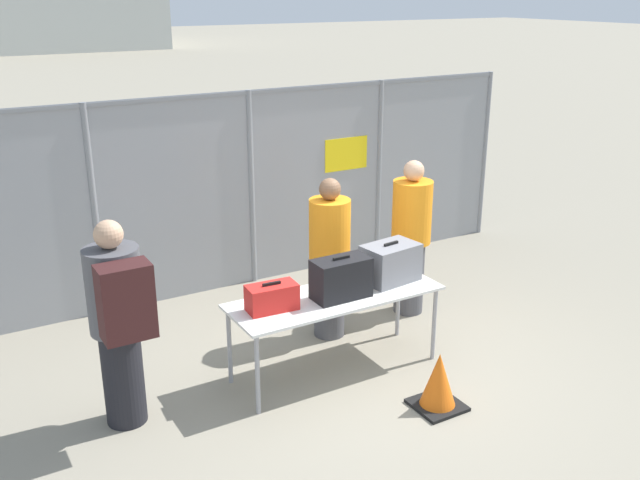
{
  "coord_description": "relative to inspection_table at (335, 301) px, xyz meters",
  "views": [
    {
      "loc": [
        -3.31,
        -4.72,
        3.32
      ],
      "look_at": [
        -0.08,
        0.8,
        1.05
      ],
      "focal_mm": 40.0,
      "sensor_mm": 36.0,
      "label": 1
    }
  ],
  "objects": [
    {
      "name": "ground_plane",
      "position": [
        0.28,
        -0.2,
        -0.69
      ],
      "size": [
        120.0,
        120.0,
        0.0
      ],
      "primitive_type": "plane",
      "color": "gray"
    },
    {
      "name": "fence_section",
      "position": [
        0.29,
        2.3,
        0.49
      ],
      "size": [
        7.18,
        0.07,
        2.26
      ],
      "color": "gray",
      "rests_on": "ground_plane"
    },
    {
      "name": "inspection_table",
      "position": [
        0.0,
        0.0,
        0.0
      ],
      "size": [
        1.94,
        0.69,
        0.75
      ],
      "color": "silver",
      "rests_on": "ground_plane"
    },
    {
      "name": "suitcase_red",
      "position": [
        -0.62,
        0.02,
        0.17
      ],
      "size": [
        0.44,
        0.25,
        0.25
      ],
      "color": "red",
      "rests_on": "inspection_table"
    },
    {
      "name": "suitcase_black",
      "position": [
        0.02,
        -0.06,
        0.24
      ],
      "size": [
        0.51,
        0.26,
        0.38
      ],
      "color": "black",
      "rests_on": "inspection_table"
    },
    {
      "name": "suitcase_grey",
      "position": [
        0.62,
        0.03,
        0.23
      ],
      "size": [
        0.54,
        0.39,
        0.38
      ],
      "color": "slate",
      "rests_on": "inspection_table"
    },
    {
      "name": "traveler_hooded",
      "position": [
        -1.88,
        0.1,
        0.25
      ],
      "size": [
        0.42,
        0.66,
        1.71
      ],
      "rotation": [
        0.0,
        0.0,
        -0.04
      ],
      "color": "black",
      "rests_on": "ground_plane"
    },
    {
      "name": "security_worker_near",
      "position": [
        0.33,
        0.65,
        0.15
      ],
      "size": [
        0.4,
        0.4,
        1.63
      ],
      "rotation": [
        0.0,
        0.0,
        3.17
      ],
      "color": "#4C4C51",
      "rests_on": "ground_plane"
    },
    {
      "name": "security_worker_far",
      "position": [
        1.35,
        0.69,
        0.17
      ],
      "size": [
        0.41,
        0.41,
        1.67
      ],
      "rotation": [
        0.0,
        0.0,
        3.5
      ],
      "color": "#4C4C51",
      "rests_on": "ground_plane"
    },
    {
      "name": "utility_trailer",
      "position": [
        1.25,
        3.74,
        -0.31
      ],
      "size": [
        3.85,
        2.25,
        0.63
      ],
      "color": "#B2B2B7",
      "rests_on": "ground_plane"
    },
    {
      "name": "distant_hangar",
      "position": [
        3.35,
        41.32,
        1.86
      ],
      "size": [
        15.1,
        11.61,
        5.1
      ],
      "color": "#B2B7B2",
      "rests_on": "ground_plane"
    },
    {
      "name": "traffic_cone",
      "position": [
        0.42,
        -0.96,
        -0.46
      ],
      "size": [
        0.4,
        0.4,
        0.5
      ],
      "color": "black",
      "rests_on": "ground_plane"
    }
  ]
}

